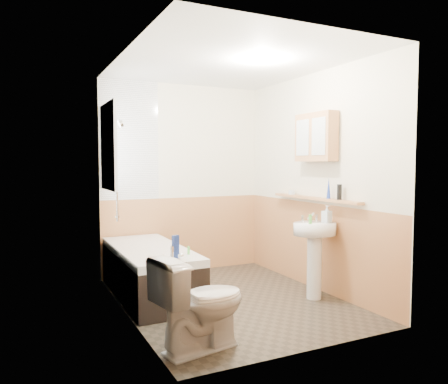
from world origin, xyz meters
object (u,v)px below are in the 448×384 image
(bathtub, at_px, (150,270))
(toilet, at_px, (201,303))
(pine_shelf, at_px, (314,198))
(medicine_cabinet, at_px, (316,137))
(sink, at_px, (315,245))

(bathtub, bearing_deg, toilet, -91.13)
(toilet, relative_size, pine_shelf, 0.50)
(bathtub, xyz_separation_m, medicine_cabinet, (1.74, -0.64, 1.47))
(medicine_cabinet, bearing_deg, bathtub, 159.97)
(sink, distance_m, medicine_cabinet, 1.20)
(bathtub, relative_size, medicine_cabinet, 2.82)
(medicine_cabinet, bearing_deg, pine_shelf, 57.78)
(pine_shelf, bearing_deg, bathtub, 161.54)
(sink, xyz_separation_m, medicine_cabinet, (0.17, 0.23, 1.16))
(sink, height_order, pine_shelf, pine_shelf)
(bathtub, height_order, pine_shelf, pine_shelf)
(pine_shelf, bearing_deg, sink, -126.01)
(sink, bearing_deg, pine_shelf, 44.44)
(toilet, xyz_separation_m, sink, (1.60, 0.65, 0.22))
(toilet, distance_m, pine_shelf, 2.14)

